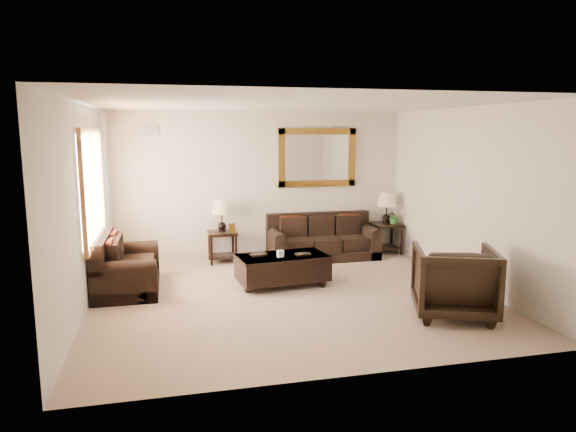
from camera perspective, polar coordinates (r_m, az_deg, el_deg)
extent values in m
cube|color=#886F5D|center=(7.43, 0.27, -8.91)|extent=(5.50, 5.00, 0.01)
cube|color=white|center=(7.07, 0.29, 12.35)|extent=(5.50, 5.00, 0.01)
cube|color=beige|center=(9.56, -3.23, 3.44)|extent=(5.50, 0.01, 2.70)
cube|color=beige|center=(4.77, 7.33, -2.54)|extent=(5.50, 0.01, 2.70)
cube|color=beige|center=(7.02, -22.10, 0.65)|extent=(0.01, 5.00, 2.70)
cube|color=beige|center=(8.22, 19.28, 1.97)|extent=(0.01, 5.00, 2.70)
cube|color=white|center=(7.88, -21.11, 3.04)|extent=(0.01, 1.80, 1.50)
cube|color=brown|center=(7.84, -21.19, 8.80)|extent=(0.06, 1.96, 0.08)
cube|color=brown|center=(7.99, -20.53, -2.58)|extent=(0.06, 1.96, 0.08)
cube|color=brown|center=(6.95, -21.85, 2.24)|extent=(0.06, 0.08, 1.50)
cube|color=brown|center=(8.80, -20.07, 3.70)|extent=(0.06, 0.08, 1.50)
cube|color=brown|center=(7.87, -20.86, 3.06)|extent=(0.05, 0.05, 1.50)
cube|color=#522E10|center=(9.75, 3.28, 6.50)|extent=(1.50, 0.06, 1.10)
cube|color=white|center=(9.76, 3.26, 6.50)|extent=(1.26, 0.01, 0.86)
cube|color=#999999|center=(9.35, -14.96, 9.15)|extent=(0.25, 0.02, 0.18)
cube|color=black|center=(9.60, 3.89, -4.23)|extent=(2.00, 0.86, 0.16)
cube|color=black|center=(9.80, 3.36, -0.77)|extent=(2.00, 0.20, 0.41)
cube|color=black|center=(9.40, 0.83, -3.23)|extent=(0.51, 0.71, 0.24)
cube|color=black|center=(9.54, 3.94, -3.06)|extent=(0.51, 0.71, 0.24)
cube|color=black|center=(9.71, 6.95, -2.89)|extent=(0.51, 0.71, 0.24)
cube|color=black|center=(9.34, -1.38, -3.58)|extent=(0.20, 0.86, 0.48)
cylinder|color=black|center=(9.29, -1.38, -2.14)|extent=(0.20, 0.84, 0.20)
cube|color=black|center=(9.86, 8.90, -3.01)|extent=(0.20, 0.86, 0.48)
cylinder|color=black|center=(9.81, 8.94, -1.64)|extent=(0.20, 0.84, 0.20)
cube|color=#551D0B|center=(9.49, 0.29, -1.11)|extent=(0.38, 0.17, 0.39)
cube|color=#551D0B|center=(9.83, 6.88, -0.82)|extent=(0.38, 0.17, 0.39)
cube|color=black|center=(8.07, -17.34, -7.24)|extent=(0.89, 1.50, 0.17)
cube|color=black|center=(7.97, -19.99, -3.51)|extent=(0.21, 1.50, 0.42)
cube|color=black|center=(7.75, -17.42, -6.30)|extent=(0.73, 0.52, 0.25)
cube|color=black|center=(8.28, -17.16, -5.31)|extent=(0.73, 0.52, 0.25)
cube|color=black|center=(7.41, -17.75, -7.42)|extent=(0.89, 0.21, 0.50)
cylinder|color=black|center=(7.34, -17.84, -5.56)|extent=(0.87, 0.21, 0.21)
cube|color=black|center=(8.65, -17.11, -5.00)|extent=(0.89, 0.21, 0.50)
cylinder|color=black|center=(8.60, -17.19, -3.39)|extent=(0.87, 0.21, 0.21)
cube|color=#551D0B|center=(7.64, -18.97, -4.03)|extent=(0.17, 0.39, 0.40)
cube|color=#551D0B|center=(8.26, -18.54, -3.03)|extent=(0.17, 0.39, 0.40)
cube|color=black|center=(9.29, -7.32, -1.87)|extent=(0.51, 0.51, 0.05)
cube|color=black|center=(9.38, -7.27, -4.41)|extent=(0.44, 0.44, 0.03)
cylinder|color=black|center=(9.12, -8.51, -3.91)|extent=(0.05, 0.05, 0.51)
cylinder|color=black|center=(9.16, -5.78, -3.79)|extent=(0.05, 0.05, 0.51)
cylinder|color=black|center=(9.54, -8.74, -3.32)|extent=(0.05, 0.05, 0.51)
cylinder|color=black|center=(9.58, -6.12, -3.21)|extent=(0.05, 0.05, 0.51)
sphere|color=black|center=(9.27, -7.34, -1.16)|extent=(0.16, 0.16, 0.16)
cylinder|color=black|center=(9.24, -7.36, -0.14)|extent=(0.02, 0.02, 0.34)
cone|color=#CEBC89|center=(9.21, -7.38, 1.01)|extent=(0.35, 0.35, 0.24)
cube|color=#522E10|center=(9.20, -6.23, -1.31)|extent=(0.14, 0.09, 0.16)
cube|color=black|center=(10.09, 10.84, -0.93)|extent=(0.54, 0.54, 0.05)
cube|color=black|center=(10.18, 10.77, -3.39)|extent=(0.46, 0.46, 0.03)
cylinder|color=black|center=(9.85, 10.12, -2.89)|extent=(0.05, 0.05, 0.54)
cylinder|color=black|center=(10.04, 12.52, -2.74)|extent=(0.05, 0.05, 0.54)
cylinder|color=black|center=(10.26, 9.11, -2.37)|extent=(0.05, 0.05, 0.54)
cylinder|color=black|center=(10.44, 11.43, -2.24)|extent=(0.05, 0.05, 0.54)
sphere|color=black|center=(10.07, 10.86, -0.25)|extent=(0.17, 0.17, 0.17)
cylinder|color=black|center=(10.04, 10.89, 0.74)|extent=(0.02, 0.02, 0.35)
cone|color=#CEBC89|center=(10.02, 10.93, 1.84)|extent=(0.37, 0.37, 0.25)
sphere|color=black|center=(7.62, -4.42, -8.09)|extent=(0.12, 0.12, 0.12)
sphere|color=black|center=(7.86, 3.87, -7.53)|extent=(0.12, 0.12, 0.12)
sphere|color=black|center=(8.11, -4.99, -7.02)|extent=(0.12, 0.12, 0.12)
sphere|color=black|center=(8.34, 2.82, -6.54)|extent=(0.12, 0.12, 0.12)
cube|color=black|center=(7.90, -0.63, -5.72)|extent=(1.42, 0.88, 0.38)
cube|color=black|center=(7.86, -0.64, -4.53)|extent=(1.45, 0.90, 0.04)
cube|color=black|center=(7.83, -3.31, -4.32)|extent=(0.24, 0.18, 0.03)
cube|color=black|center=(7.87, 1.66, -4.26)|extent=(0.22, 0.17, 0.03)
cube|color=white|center=(7.73, -0.84, -4.21)|extent=(0.11, 0.09, 0.10)
imported|color=black|center=(6.88, 17.99, -6.55)|extent=(1.23, 1.20, 1.00)
imported|color=#225A1E|center=(10.03, 11.70, -0.23)|extent=(0.30, 0.32, 0.22)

